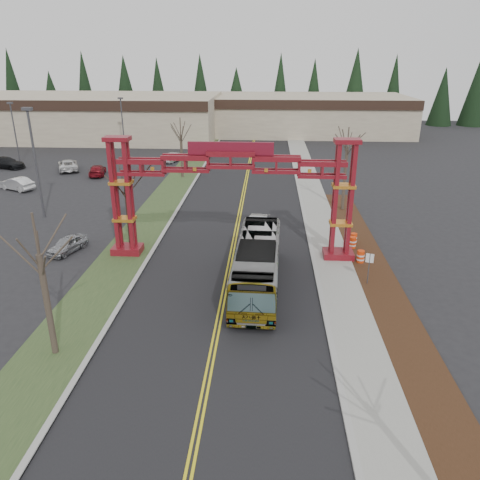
# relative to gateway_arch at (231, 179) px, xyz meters

# --- Properties ---
(ground) EXTENTS (200.00, 200.00, 0.00)m
(ground) POSITION_rel_gateway_arch_xyz_m (-0.00, -18.00, -5.98)
(ground) COLOR black
(ground) RESTS_ON ground
(road) EXTENTS (12.00, 110.00, 0.02)m
(road) POSITION_rel_gateway_arch_xyz_m (-0.00, 7.00, -5.97)
(road) COLOR black
(road) RESTS_ON ground
(lane_line_left) EXTENTS (0.12, 100.00, 0.01)m
(lane_line_left) POSITION_rel_gateway_arch_xyz_m (-0.12, 7.00, -5.96)
(lane_line_left) COLOR yellow
(lane_line_left) RESTS_ON road
(lane_line_right) EXTENTS (0.12, 100.00, 0.01)m
(lane_line_right) POSITION_rel_gateway_arch_xyz_m (0.12, 7.00, -5.96)
(lane_line_right) COLOR yellow
(lane_line_right) RESTS_ON road
(curb_right) EXTENTS (0.30, 110.00, 0.15)m
(curb_right) POSITION_rel_gateway_arch_xyz_m (6.15, 7.00, -5.91)
(curb_right) COLOR #A3A39E
(curb_right) RESTS_ON ground
(sidewalk_right) EXTENTS (2.60, 110.00, 0.14)m
(sidewalk_right) POSITION_rel_gateway_arch_xyz_m (7.60, 7.00, -5.91)
(sidewalk_right) COLOR gray
(sidewalk_right) RESTS_ON ground
(landscape_strip) EXTENTS (2.60, 50.00, 0.12)m
(landscape_strip) POSITION_rel_gateway_arch_xyz_m (10.20, -8.00, -5.92)
(landscape_strip) COLOR #321F10
(landscape_strip) RESTS_ON ground
(grass_median) EXTENTS (4.00, 110.00, 0.08)m
(grass_median) POSITION_rel_gateway_arch_xyz_m (-8.00, 7.00, -5.94)
(grass_median) COLOR #2C4321
(grass_median) RESTS_ON ground
(curb_left) EXTENTS (0.30, 110.00, 0.15)m
(curb_left) POSITION_rel_gateway_arch_xyz_m (-6.15, 7.00, -5.91)
(curb_left) COLOR #A3A39E
(curb_left) RESTS_ON ground
(gateway_arch) EXTENTS (18.20, 1.60, 8.90)m
(gateway_arch) POSITION_rel_gateway_arch_xyz_m (0.00, 0.00, 0.00)
(gateway_arch) COLOR maroon
(gateway_arch) RESTS_ON ground
(retail_building_west) EXTENTS (46.00, 22.30, 7.50)m
(retail_building_west) POSITION_rel_gateway_arch_xyz_m (-30.00, 53.96, -2.22)
(retail_building_west) COLOR tan
(retail_building_west) RESTS_ON ground
(retail_building_east) EXTENTS (38.00, 20.30, 7.00)m
(retail_building_east) POSITION_rel_gateway_arch_xyz_m (10.00, 61.95, -2.47)
(retail_building_east) COLOR tan
(retail_building_east) RESTS_ON ground
(conifer_treeline) EXTENTS (116.10, 5.60, 13.00)m
(conifer_treeline) POSITION_rel_gateway_arch_xyz_m (0.25, 74.00, 0.50)
(conifer_treeline) COLOR black
(conifer_treeline) RESTS_ON ground
(transit_bus) EXTENTS (3.08, 11.64, 3.22)m
(transit_bus) POSITION_rel_gateway_arch_xyz_m (2.08, -4.90, -4.37)
(transit_bus) COLOR #ABAEB3
(transit_bus) RESTS_ON ground
(silver_sedan) EXTENTS (2.20, 4.48, 1.41)m
(silver_sedan) POSITION_rel_gateway_arch_xyz_m (1.84, 5.09, -5.28)
(silver_sedan) COLOR #A5A8AD
(silver_sedan) RESTS_ON ground
(parked_car_near_a) EXTENTS (2.49, 3.88, 1.23)m
(parked_car_near_a) POSITION_rel_gateway_arch_xyz_m (-12.68, 0.00, -5.37)
(parked_car_near_a) COLOR #999BA0
(parked_car_near_a) RESTS_ON ground
(parked_car_near_b) EXTENTS (4.65, 3.21, 1.45)m
(parked_car_near_b) POSITION_rel_gateway_arch_xyz_m (-25.65, 17.19, -5.26)
(parked_car_near_b) COLOR white
(parked_car_near_b) RESTS_ON ground
(parked_car_mid_a) EXTENTS (2.83, 4.81, 1.31)m
(parked_car_mid_a) POSITION_rel_gateway_arch_xyz_m (-18.94, 24.54, -5.33)
(parked_car_mid_a) COLOR maroon
(parked_car_mid_a) RESTS_ON ground
(parked_car_far_a) EXTENTS (2.55, 4.01, 1.25)m
(parked_car_far_a) POSITION_rel_gateway_arch_xyz_m (-11.00, 33.10, -5.36)
(parked_car_far_a) COLOR #B8BBC1
(parked_car_far_a) RESTS_ON ground
(parked_car_far_b) EXTENTS (4.40, 5.76, 1.45)m
(parked_car_far_b) POSITION_rel_gateway_arch_xyz_m (-23.72, 26.96, -5.26)
(parked_car_far_b) COLOR silver
(parked_car_far_b) RESTS_ON ground
(parked_car_far_c) EXTENTS (5.50, 3.33, 1.49)m
(parked_car_far_c) POSITION_rel_gateway_arch_xyz_m (-32.55, 27.75, -5.24)
(parked_car_far_c) COLOR black
(parked_car_far_c) RESTS_ON ground
(bare_tree_median_near) EXTENTS (3.13, 3.13, 7.56)m
(bare_tree_median_near) POSITION_rel_gateway_arch_xyz_m (-8.00, -13.00, -0.53)
(bare_tree_median_near) COLOR #382D26
(bare_tree_median_near) RESTS_ON ground
(bare_tree_median_mid) EXTENTS (3.09, 3.09, 7.14)m
(bare_tree_median_mid) POSITION_rel_gateway_arch_xyz_m (-8.00, 1.01, -0.92)
(bare_tree_median_mid) COLOR #382D26
(bare_tree_median_mid) RESTS_ON ground
(bare_tree_median_far) EXTENTS (3.16, 3.16, 7.29)m
(bare_tree_median_far) POSITION_rel_gateway_arch_xyz_m (-8.00, 24.16, -0.81)
(bare_tree_median_far) COLOR #382D26
(bare_tree_median_far) RESTS_ON ground
(bare_tree_right_far) EXTENTS (3.07, 3.07, 8.03)m
(bare_tree_right_far) POSITION_rel_gateway_arch_xyz_m (10.00, 11.88, -0.03)
(bare_tree_right_far) COLOR #382D26
(bare_tree_right_far) RESTS_ON ground
(light_pole_near) EXTENTS (0.87, 0.43, 10.01)m
(light_pole_near) POSITION_rel_gateway_arch_xyz_m (-18.33, 8.10, -0.19)
(light_pole_near) COLOR #3F3F44
(light_pole_near) RESTS_ON ground
(light_pole_mid) EXTENTS (0.73, 0.36, 8.38)m
(light_pole_mid) POSITION_rel_gateway_arch_xyz_m (-31.99, 30.23, -1.13)
(light_pole_mid) COLOR #3F3F44
(light_pole_mid) RESTS_ON ground
(light_pole_far) EXTENTS (0.73, 0.37, 8.45)m
(light_pole_far) POSITION_rel_gateway_arch_xyz_m (-19.25, 37.72, -1.09)
(light_pole_far) COLOR #3F3F44
(light_pole_far) RESTS_ON ground
(street_sign) EXTENTS (0.50, 0.19, 2.24)m
(street_sign) POSITION_rel_gateway_arch_xyz_m (9.35, -4.28, -4.37)
(street_sign) COLOR #3F3F44
(street_sign) RESTS_ON ground
(barrel_south) EXTENTS (0.55, 0.55, 1.01)m
(barrel_south) POSITION_rel_gateway_arch_xyz_m (9.50, -0.84, -5.48)
(barrel_south) COLOR red
(barrel_south) RESTS_ON ground
(barrel_mid) EXTENTS (0.55, 0.55, 1.02)m
(barrel_mid) POSITION_rel_gateway_arch_xyz_m (9.36, 1.89, -5.47)
(barrel_mid) COLOR red
(barrel_mid) RESTS_ON ground
(barrel_north) EXTENTS (0.52, 0.52, 0.97)m
(barrel_north) POSITION_rel_gateway_arch_xyz_m (9.60, 2.82, -5.50)
(barrel_north) COLOR red
(barrel_north) RESTS_ON ground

